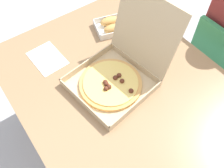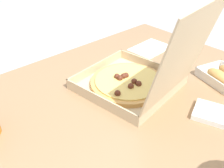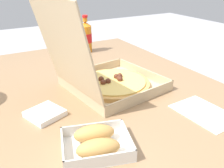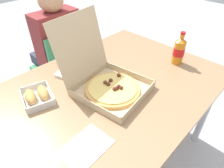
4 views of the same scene
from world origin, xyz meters
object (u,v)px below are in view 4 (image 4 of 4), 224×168
object	(u,v)px
chair	(63,66)
napkin_pile	(67,73)
paper_menu	(86,147)
diner_person	(55,43)
cola_bottle	(179,51)
pizza_box_open	(107,81)
bread_side_box	(37,95)

from	to	relation	value
chair	napkin_pile	bearing A→B (deg)	-117.90
paper_menu	diner_person	bearing A→B (deg)	60.76
chair	cola_bottle	distance (m)	1.02
pizza_box_open	diner_person	bearing A→B (deg)	78.60
cola_bottle	paper_menu	bearing A→B (deg)	-175.60
napkin_pile	bread_side_box	bearing A→B (deg)	-162.30
pizza_box_open	bread_side_box	size ratio (longest dim) A/B	2.17
paper_menu	napkin_pile	xyz separation A→B (m)	(0.26, 0.50, 0.01)
bread_side_box	cola_bottle	bearing A→B (deg)	-22.41
pizza_box_open	bread_side_box	xyz separation A→B (m)	(-0.32, 0.21, -0.03)
chair	diner_person	bearing A→B (deg)	90.10
paper_menu	napkin_pile	bearing A→B (deg)	59.45
pizza_box_open	paper_menu	distance (m)	0.40
chair	diner_person	xyz separation A→B (m)	(-0.00, 0.06, 0.21)
cola_bottle	bread_side_box	bearing A→B (deg)	157.59
cola_bottle	paper_menu	size ratio (longest dim) A/B	1.07
diner_person	cola_bottle	world-z (taller)	diner_person
paper_menu	napkin_pile	world-z (taller)	napkin_pile
bread_side_box	cola_bottle	world-z (taller)	cola_bottle
chair	bread_side_box	distance (m)	0.77
paper_menu	bread_side_box	bearing A→B (deg)	84.89
diner_person	pizza_box_open	distance (m)	0.81
diner_person	cola_bottle	xyz separation A→B (m)	(0.37, -0.94, 0.14)
chair	paper_menu	distance (m)	1.10
diner_person	paper_menu	xyz separation A→B (m)	(-0.50, -1.01, 0.04)
chair	paper_menu	bearing A→B (deg)	-117.82
chair	bread_side_box	xyz separation A→B (m)	(-0.48, -0.53, 0.28)
pizza_box_open	cola_bottle	xyz separation A→B (m)	(0.53, -0.15, 0.04)
chair	pizza_box_open	world-z (taller)	pizza_box_open
chair	napkin_pile	xyz separation A→B (m)	(-0.24, -0.45, 0.26)
napkin_pile	paper_menu	bearing A→B (deg)	-117.74
bread_side_box	pizza_box_open	bearing A→B (deg)	-32.61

